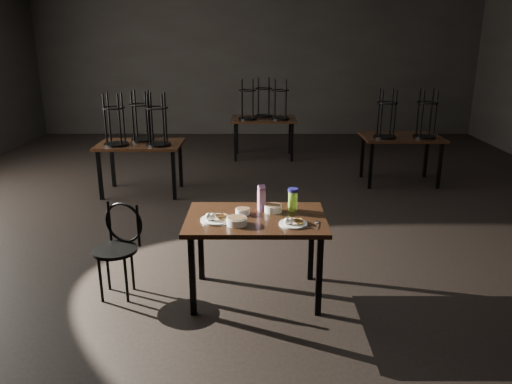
{
  "coord_description": "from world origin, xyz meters",
  "views": [
    {
      "loc": [
        0.01,
        -5.68,
        2.24
      ],
      "look_at": [
        -0.0,
        -1.27,
        0.85
      ],
      "focal_mm": 35.0,
      "sensor_mm": 36.0,
      "label": 1
    }
  ],
  "objects_px": {
    "main_table": "(256,226)",
    "bentwood_chair": "(118,242)",
    "water_bottle": "(293,199)",
    "juice_carton": "(261,199)"
  },
  "relations": [
    {
      "from": "main_table",
      "to": "water_bottle",
      "type": "relative_size",
      "value": 5.9
    },
    {
      "from": "juice_carton",
      "to": "water_bottle",
      "type": "xyz_separation_m",
      "value": [
        0.28,
        0.0,
        -0.01
      ]
    },
    {
      "from": "main_table",
      "to": "bentwood_chair",
      "type": "relative_size",
      "value": 1.44
    },
    {
      "from": "water_bottle",
      "to": "bentwood_chair",
      "type": "xyz_separation_m",
      "value": [
        -1.54,
        -0.12,
        -0.36
      ]
    },
    {
      "from": "bentwood_chair",
      "to": "water_bottle",
      "type": "bearing_deg",
      "value": 23.05
    },
    {
      "from": "main_table",
      "to": "juice_carton",
      "type": "xyz_separation_m",
      "value": [
        0.05,
        0.17,
        0.19
      ]
    },
    {
      "from": "main_table",
      "to": "water_bottle",
      "type": "xyz_separation_m",
      "value": [
        0.33,
        0.17,
        0.18
      ]
    },
    {
      "from": "main_table",
      "to": "water_bottle",
      "type": "height_order",
      "value": "water_bottle"
    },
    {
      "from": "main_table",
      "to": "juice_carton",
      "type": "distance_m",
      "value": 0.26
    },
    {
      "from": "juice_carton",
      "to": "water_bottle",
      "type": "distance_m",
      "value": 0.28
    }
  ]
}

